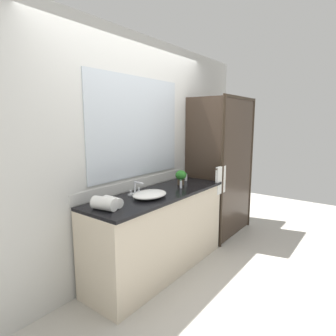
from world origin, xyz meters
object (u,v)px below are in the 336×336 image
(sink_basin, at_px, (150,194))
(rolled_towel_near_edge, at_px, (104,203))
(faucet, at_px, (136,190))
(amenity_bottle_conditioner, at_px, (186,177))
(amenity_bottle_lotion, at_px, (181,184))
(rolled_towel_middle, at_px, (113,202))
(potted_plant, at_px, (181,176))

(sink_basin, xyz_separation_m, rolled_towel_near_edge, (-0.54, 0.05, 0.03))
(sink_basin, bearing_deg, faucet, 90.00)
(amenity_bottle_conditioner, height_order, amenity_bottle_lotion, amenity_bottle_lotion)
(sink_basin, bearing_deg, rolled_towel_middle, 171.05)
(sink_basin, distance_m, faucet, 0.20)
(amenity_bottle_conditioner, height_order, rolled_towel_middle, amenity_bottle_conditioner)
(potted_plant, xyz_separation_m, amenity_bottle_conditioner, (0.24, 0.08, -0.06))
(sink_basin, bearing_deg, amenity_bottle_conditioner, 9.90)
(potted_plant, bearing_deg, rolled_towel_near_edge, -178.83)
(amenity_bottle_conditioner, distance_m, amenity_bottle_lotion, 0.42)
(sink_basin, xyz_separation_m, rolled_towel_middle, (-0.43, 0.07, 0.01))
(potted_plant, bearing_deg, sink_basin, -173.59)
(amenity_bottle_lotion, distance_m, rolled_towel_middle, 0.96)
(potted_plant, height_order, rolled_towel_middle, potted_plant)
(potted_plant, relative_size, amenity_bottle_lotion, 1.73)
(faucet, distance_m, potted_plant, 0.68)
(faucet, height_order, rolled_towel_middle, faucet)
(potted_plant, relative_size, rolled_towel_near_edge, 0.80)
(faucet, height_order, amenity_bottle_conditioner, faucet)
(amenity_bottle_conditioner, bearing_deg, potted_plant, -160.87)
(sink_basin, distance_m, rolled_towel_middle, 0.44)
(sink_basin, xyz_separation_m, amenity_bottle_lotion, (0.53, -0.02, 0.02))
(faucet, height_order, potted_plant, potted_plant)
(faucet, bearing_deg, rolled_towel_middle, -163.71)
(rolled_towel_near_edge, bearing_deg, potted_plant, 1.17)
(faucet, distance_m, rolled_towel_near_edge, 0.56)
(sink_basin, height_order, amenity_bottle_conditioner, amenity_bottle_conditioner)
(amenity_bottle_conditioner, bearing_deg, amenity_bottle_lotion, -154.61)
(sink_basin, xyz_separation_m, amenity_bottle_conditioner, (0.90, 0.16, 0.01))
(faucet, xyz_separation_m, rolled_towel_near_edge, (-0.54, -0.15, 0.01))
(amenity_bottle_lotion, bearing_deg, rolled_towel_middle, 174.61)
(amenity_bottle_lotion, xyz_separation_m, rolled_towel_middle, (-0.96, 0.09, -0.00))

